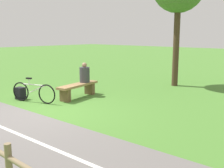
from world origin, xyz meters
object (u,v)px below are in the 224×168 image
(bench, at_px, (78,88))
(bicycle, at_px, (33,92))
(person_seated, at_px, (85,74))
(backpack, at_px, (21,93))

(bench, xyz_separation_m, bicycle, (1.48, -0.58, -0.00))
(person_seated, bearing_deg, bicycle, -25.23)
(bench, relative_size, person_seated, 2.56)
(bench, height_order, person_seated, person_seated)
(person_seated, height_order, bicycle, person_seated)
(bicycle, distance_m, backpack, 0.76)
(person_seated, height_order, backpack, person_seated)
(bicycle, xyz_separation_m, backpack, (0.07, -0.74, -0.14))
(bicycle, height_order, backpack, bicycle)
(bench, distance_m, bicycle, 1.59)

